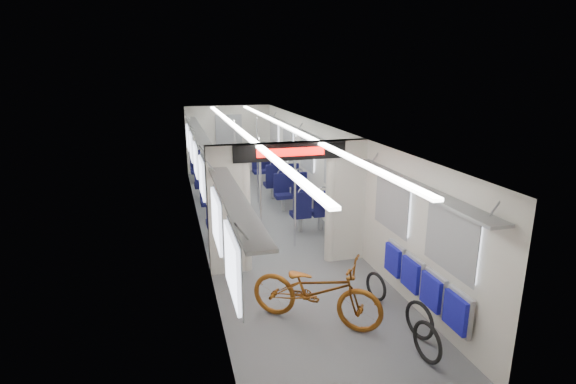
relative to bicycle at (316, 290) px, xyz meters
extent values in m
plane|color=#515456|center=(0.14, 4.00, -0.51)|extent=(12.00, 12.00, 0.00)
cube|color=beige|center=(-1.31, 4.00, 0.64)|extent=(0.02, 12.00, 2.30)
cube|color=beige|center=(1.59, 4.00, 0.64)|extent=(0.02, 12.00, 2.30)
cube|color=beige|center=(0.14, 10.00, 0.64)|extent=(2.90, 0.02, 2.30)
cube|color=beige|center=(0.14, -2.00, 0.64)|extent=(2.90, 0.02, 2.30)
cube|color=silver|center=(0.14, 4.00, 1.79)|extent=(2.90, 12.00, 0.02)
cube|color=white|center=(-0.41, 4.00, 1.76)|extent=(0.12, 11.40, 0.04)
cube|color=white|center=(0.69, 4.00, 1.76)|extent=(0.12, 11.40, 0.04)
cube|color=beige|center=(-0.98, 2.00, 0.49)|extent=(0.65, 0.18, 2.00)
cube|color=beige|center=(1.27, 2.00, 0.49)|extent=(0.65, 0.18, 2.00)
cube|color=beige|center=(0.14, 2.00, 1.64)|extent=(2.90, 0.18, 0.30)
cylinder|color=beige|center=(-0.66, 2.00, 0.49)|extent=(0.20, 0.20, 2.00)
cylinder|color=beige|center=(0.94, 2.00, 0.49)|extent=(0.20, 0.20, 2.00)
cube|color=black|center=(0.14, 1.89, 1.64)|extent=(2.00, 0.03, 0.30)
cube|color=#FF0C07|center=(0.14, 1.87, 1.64)|extent=(1.20, 0.02, 0.14)
cube|color=silver|center=(-1.28, -0.80, 0.89)|extent=(0.04, 1.00, 0.75)
cube|color=silver|center=(1.56, -0.80, 0.89)|extent=(0.04, 1.00, 0.75)
cube|color=silver|center=(-1.28, 0.80, 0.89)|extent=(0.04, 1.00, 0.75)
cube|color=silver|center=(1.56, 0.80, 0.89)|extent=(0.04, 1.00, 0.75)
cube|color=silver|center=(-1.28, 3.50, 0.89)|extent=(0.04, 1.00, 0.75)
cube|color=silver|center=(1.56, 3.50, 0.89)|extent=(0.04, 1.00, 0.75)
cube|color=silver|center=(-1.28, 5.40, 0.89)|extent=(0.04, 1.00, 0.75)
cube|color=silver|center=(1.56, 5.40, 0.89)|extent=(0.04, 1.00, 0.75)
cube|color=silver|center=(-1.28, 7.30, 0.89)|extent=(0.04, 1.00, 0.75)
cube|color=silver|center=(1.56, 7.30, 0.89)|extent=(0.04, 1.00, 0.75)
cube|color=silver|center=(-1.28, 9.10, 0.89)|extent=(0.04, 1.00, 0.75)
cube|color=silver|center=(1.56, 9.10, 0.89)|extent=(0.04, 1.00, 0.75)
cube|color=gray|center=(-1.13, 0.00, 1.44)|extent=(0.30, 3.60, 0.04)
cube|color=gray|center=(1.41, 0.00, 1.44)|extent=(0.30, 3.60, 0.04)
cube|color=gray|center=(-1.13, 6.00, 1.44)|extent=(0.30, 7.60, 0.04)
cube|color=gray|center=(1.41, 6.00, 1.44)|extent=(0.30, 7.60, 0.04)
cube|color=gray|center=(0.14, 9.94, 0.49)|extent=(0.90, 0.05, 2.00)
imported|color=brown|center=(0.00, 0.00, 0.00)|extent=(1.96, 1.68, 1.01)
cube|color=gray|center=(1.52, -1.14, 0.07)|extent=(0.06, 0.48, 0.54)
cube|color=#110E88|center=(1.46, -1.14, 0.07)|extent=(0.06, 0.43, 0.46)
cube|color=gray|center=(1.52, -0.59, 0.07)|extent=(0.06, 0.48, 0.54)
cube|color=#110E88|center=(1.46, -0.59, 0.07)|extent=(0.06, 0.43, 0.46)
cube|color=gray|center=(1.52, -0.04, 0.07)|extent=(0.06, 0.48, 0.54)
cube|color=#110E88|center=(1.46, -0.04, 0.07)|extent=(0.06, 0.43, 0.46)
cube|color=gray|center=(1.52, 0.51, 0.07)|extent=(0.06, 0.48, 0.54)
cube|color=#110E88|center=(1.46, 0.51, 0.07)|extent=(0.06, 0.43, 0.46)
torus|color=black|center=(1.05, -1.21, -0.26)|extent=(0.11, 0.54, 0.54)
torus|color=black|center=(1.23, -0.73, -0.26)|extent=(0.16, 0.53, 0.54)
torus|color=black|center=(1.12, 0.36, -0.30)|extent=(0.16, 0.47, 0.47)
cube|color=black|center=(-0.56, 3.52, -0.11)|extent=(0.41, 0.38, 0.10)
cylinder|color=gray|center=(-0.56, 3.52, -0.33)|extent=(0.10, 0.10, 0.35)
cube|color=black|center=(-0.56, 3.37, 0.19)|extent=(0.41, 0.07, 0.50)
torus|color=silver|center=(-0.56, 3.37, 0.44)|extent=(0.21, 0.03, 0.21)
cube|color=black|center=(-0.56, 5.06, -0.11)|extent=(0.41, 0.38, 0.10)
cylinder|color=gray|center=(-0.56, 5.06, -0.33)|extent=(0.10, 0.10, 0.35)
cube|color=black|center=(-0.56, 5.22, 0.19)|extent=(0.41, 0.07, 0.50)
torus|color=silver|center=(-0.56, 5.22, 0.44)|extent=(0.21, 0.03, 0.21)
cube|color=black|center=(-1.03, 3.52, -0.11)|extent=(0.41, 0.38, 0.10)
cylinder|color=gray|center=(-1.03, 3.52, -0.33)|extent=(0.10, 0.10, 0.35)
cube|color=black|center=(-1.03, 3.37, 0.19)|extent=(0.41, 0.07, 0.50)
torus|color=silver|center=(-1.03, 3.37, 0.44)|extent=(0.21, 0.03, 0.21)
cube|color=black|center=(-1.03, 5.06, -0.11)|extent=(0.41, 0.38, 0.10)
cylinder|color=gray|center=(-1.03, 5.06, -0.33)|extent=(0.10, 0.10, 0.35)
cube|color=black|center=(-1.03, 5.22, 0.19)|extent=(0.41, 0.07, 0.50)
torus|color=silver|center=(-1.03, 5.22, 0.44)|extent=(0.21, 0.03, 0.21)
cube|color=black|center=(0.84, 3.63, -0.11)|extent=(0.41, 0.38, 0.10)
cylinder|color=gray|center=(0.84, 3.63, -0.33)|extent=(0.10, 0.10, 0.35)
cube|color=black|center=(0.84, 3.48, 0.19)|extent=(0.41, 0.07, 0.50)
torus|color=silver|center=(0.84, 3.48, 0.44)|extent=(0.21, 0.03, 0.21)
cube|color=black|center=(0.84, 5.17, -0.11)|extent=(0.41, 0.38, 0.10)
cylinder|color=gray|center=(0.84, 5.17, -0.33)|extent=(0.10, 0.10, 0.35)
cube|color=black|center=(0.84, 5.33, 0.19)|extent=(0.41, 0.07, 0.50)
torus|color=silver|center=(0.84, 5.33, 0.44)|extent=(0.21, 0.03, 0.21)
cube|color=black|center=(1.31, 3.63, -0.11)|extent=(0.41, 0.38, 0.10)
cylinder|color=gray|center=(1.31, 3.63, -0.33)|extent=(0.10, 0.10, 0.35)
cube|color=black|center=(1.31, 3.48, 0.19)|extent=(0.41, 0.07, 0.50)
torus|color=silver|center=(1.31, 3.48, 0.44)|extent=(0.21, 0.03, 0.21)
cube|color=black|center=(1.31, 5.17, -0.11)|extent=(0.41, 0.38, 0.10)
cylinder|color=gray|center=(1.31, 5.17, -0.33)|extent=(0.10, 0.10, 0.35)
cube|color=black|center=(1.31, 5.33, 0.19)|extent=(0.41, 0.07, 0.50)
torus|color=silver|center=(1.31, 5.33, 0.44)|extent=(0.21, 0.03, 0.21)
cube|color=black|center=(-0.56, 6.78, -0.11)|extent=(0.48, 0.45, 0.10)
cylinder|color=gray|center=(-0.56, 6.78, -0.33)|extent=(0.10, 0.10, 0.35)
cube|color=black|center=(-0.56, 6.60, 0.24)|extent=(0.48, 0.09, 0.59)
torus|color=silver|center=(-0.56, 6.60, 0.53)|extent=(0.24, 0.03, 0.24)
cube|color=black|center=(-0.56, 8.60, -0.11)|extent=(0.48, 0.45, 0.10)
cylinder|color=gray|center=(-0.56, 8.60, -0.33)|extent=(0.10, 0.10, 0.35)
cube|color=black|center=(-0.56, 8.78, 0.24)|extent=(0.48, 0.09, 0.59)
torus|color=silver|center=(-0.56, 8.78, 0.53)|extent=(0.24, 0.03, 0.24)
cube|color=black|center=(-1.03, 6.78, -0.11)|extent=(0.48, 0.45, 0.10)
cylinder|color=gray|center=(-1.03, 6.78, -0.33)|extent=(0.10, 0.10, 0.35)
cube|color=black|center=(-1.03, 6.60, 0.24)|extent=(0.48, 0.09, 0.59)
torus|color=silver|center=(-1.03, 6.60, 0.53)|extent=(0.24, 0.03, 0.24)
cube|color=black|center=(-1.03, 8.60, -0.11)|extent=(0.48, 0.45, 0.10)
cylinder|color=gray|center=(-1.03, 8.60, -0.33)|extent=(0.10, 0.10, 0.35)
cube|color=black|center=(-1.03, 8.78, 0.24)|extent=(0.48, 0.09, 0.59)
torus|color=silver|center=(-1.03, 8.78, 0.53)|extent=(0.24, 0.03, 0.24)
cube|color=black|center=(0.84, 6.34, -0.11)|extent=(0.45, 0.42, 0.10)
cylinder|color=gray|center=(0.84, 6.34, -0.33)|extent=(0.10, 0.10, 0.35)
cube|color=black|center=(0.84, 6.17, 0.22)|extent=(0.45, 0.08, 0.56)
torus|color=silver|center=(0.84, 6.17, 0.50)|extent=(0.23, 0.03, 0.23)
cube|color=black|center=(0.84, 8.06, -0.11)|extent=(0.45, 0.42, 0.10)
cylinder|color=gray|center=(0.84, 8.06, -0.33)|extent=(0.10, 0.10, 0.35)
cube|color=black|center=(0.84, 8.23, 0.22)|extent=(0.45, 0.08, 0.56)
torus|color=silver|center=(0.84, 8.23, 0.50)|extent=(0.23, 0.03, 0.23)
cube|color=black|center=(1.31, 6.34, -0.11)|extent=(0.45, 0.42, 0.10)
cylinder|color=gray|center=(1.31, 6.34, -0.33)|extent=(0.10, 0.10, 0.35)
cube|color=black|center=(1.31, 6.17, 0.22)|extent=(0.45, 0.08, 0.56)
torus|color=silver|center=(1.31, 6.17, 0.50)|extent=(0.23, 0.03, 0.23)
cube|color=black|center=(1.31, 8.06, -0.11)|extent=(0.45, 0.42, 0.10)
cylinder|color=gray|center=(1.31, 8.06, -0.33)|extent=(0.10, 0.10, 0.35)
cube|color=black|center=(1.31, 8.23, 0.22)|extent=(0.45, 0.08, 0.56)
torus|color=silver|center=(1.31, 8.23, 0.50)|extent=(0.23, 0.03, 0.23)
cylinder|color=silver|center=(-0.24, 2.67, 0.64)|extent=(0.04, 0.04, 2.30)
cylinder|color=silver|center=(0.49, 2.82, 0.64)|extent=(0.05, 0.05, 2.30)
cylinder|color=silver|center=(-0.26, 5.66, 0.64)|extent=(0.04, 0.04, 2.30)
cylinder|color=silver|center=(0.37, 6.05, 0.64)|extent=(0.04, 0.04, 2.30)
camera|label=1|loc=(-1.87, -5.45, 3.04)|focal=28.00mm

